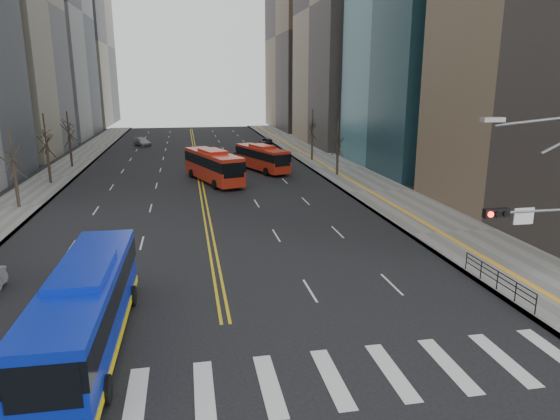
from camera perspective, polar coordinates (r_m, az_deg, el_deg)
ground at (r=19.15m, az=-4.90°, el=-19.67°), size 220.00×220.00×0.00m
sidewalk_right at (r=64.57m, az=6.50°, el=4.81°), size 7.00×130.00×0.15m
sidewalk_left at (r=63.55m, az=-24.32°, el=3.47°), size 5.00×130.00×0.15m
crosswalk at (r=19.15m, az=-4.90°, el=-19.65°), size 26.70×4.00×0.01m
centerline at (r=71.63m, az=-9.51°, el=5.59°), size 0.55×100.00×0.01m
signal_mast at (r=24.13m, az=28.77°, el=-1.47°), size 5.37×0.37×9.39m
pedestrian_railing at (r=28.65m, az=23.62°, el=-7.06°), size 0.06×6.06×1.02m
street_trees at (r=51.03m, az=-17.26°, el=7.18°), size 35.20×47.20×7.60m
blue_bus at (r=22.11m, az=-21.26°, el=-10.20°), size 3.03×12.35×3.58m
red_bus_near at (r=55.36m, az=-7.65°, el=5.21°), size 6.02×11.66×3.61m
red_bus_far at (r=62.02m, az=-2.09°, el=6.13°), size 5.62×10.38×3.25m
car_dark_mid at (r=70.95m, az=-4.81°, el=6.23°), size 3.01×4.47×1.41m
car_silver at (r=90.45m, az=-15.46°, el=7.50°), size 3.59×5.06×1.36m
car_dark_far at (r=89.18m, az=-1.69°, el=7.83°), size 3.16×4.28×1.08m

